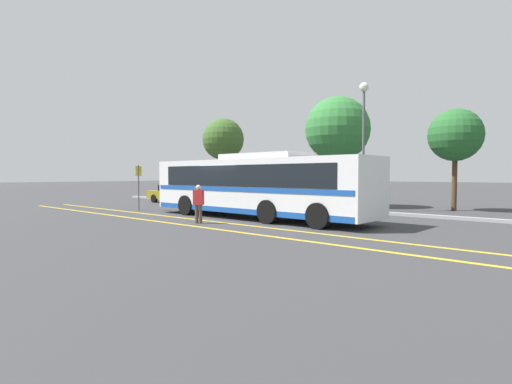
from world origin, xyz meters
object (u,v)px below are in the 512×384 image
object	(u,v)px
tree_1	(455,135)
tree_2	(338,129)
parked_car_1	(245,196)
tree_0	(223,139)
pedestrian_0	(199,202)
bus_stop_sign	(138,182)
street_lamp	(364,119)
parked_car_0	(176,193)
transit_bus	(256,185)

from	to	relation	value
tree_1	tree_2	world-z (taller)	tree_2
parked_car_1	tree_1	world-z (taller)	tree_1
parked_car_1	tree_0	distance (m)	10.04
pedestrian_0	tree_2	size ratio (longest dim) A/B	0.23
bus_stop_sign	tree_2	size ratio (longest dim) A/B	0.37
bus_stop_sign	tree_0	bearing A→B (deg)	21.81
pedestrian_0	bus_stop_sign	bearing A→B (deg)	-41.16
parked_car_1	tree_1	size ratio (longest dim) A/B	0.74
tree_1	street_lamp	bearing A→B (deg)	-134.51
parked_car_0	tree_0	bearing A→B (deg)	-176.88
parked_car_0	bus_stop_sign	xyz separation A→B (m)	(3.69, -5.40, 0.95)
transit_bus	bus_stop_sign	world-z (taller)	transit_bus
tree_2	tree_0	bearing A→B (deg)	176.23
parked_car_0	street_lamp	distance (m)	14.43
transit_bus	pedestrian_0	distance (m)	3.16
parked_car_1	bus_stop_sign	distance (m)	6.40
street_lamp	tree_1	xyz separation A→B (m)	(3.73, 3.79, -0.89)
bus_stop_sign	tree_0	xyz separation A→B (m)	(-4.17, 10.64, 3.37)
pedestrian_0	bus_stop_sign	xyz separation A→B (m)	(-7.23, 1.66, 0.72)
bus_stop_sign	pedestrian_0	bearing A→B (deg)	-102.53
parked_car_1	street_lamp	size ratio (longest dim) A/B	0.60
tree_0	transit_bus	bearing A→B (deg)	-37.80
pedestrian_0	tree_0	distance (m)	17.26
transit_bus	bus_stop_sign	xyz separation A→B (m)	(-7.76, -1.39, 0.06)
pedestrian_0	tree_2	distance (m)	12.24
parked_car_1	tree_2	size ratio (longest dim) A/B	0.61
parked_car_0	tree_1	world-z (taller)	tree_1
bus_stop_sign	street_lamp	distance (m)	13.19
pedestrian_0	tree_1	world-z (taller)	tree_1
tree_0	tree_2	bearing A→B (deg)	-3.77
parked_car_0	bus_stop_sign	world-z (taller)	bus_stop_sign
parked_car_1	pedestrian_0	distance (m)	8.13
tree_1	bus_stop_sign	bearing A→B (deg)	-138.47
parked_car_1	tree_0	world-z (taller)	tree_0
street_lamp	tree_1	world-z (taller)	street_lamp
street_lamp	tree_0	size ratio (longest dim) A/B	1.06
street_lamp	tree_2	distance (m)	3.20
street_lamp	tree_1	size ratio (longest dim) A/B	1.24
transit_bus	tree_0	size ratio (longest dim) A/B	1.80
transit_bus	parked_car_1	bearing A→B (deg)	48.50
transit_bus	parked_car_1	world-z (taller)	transit_bus
parked_car_1	transit_bus	bearing A→B (deg)	-129.44
parked_car_0	parked_car_1	xyz separation A→B (m)	(6.94, 0.03, 0.03)
street_lamp	tree_1	distance (m)	5.39
tree_1	pedestrian_0	bearing A→B (deg)	-114.69
parked_car_1	tree_0	xyz separation A→B (m)	(-7.42, 5.21, 4.30)
pedestrian_0	tree_0	size ratio (longest dim) A/B	0.24
tree_0	pedestrian_0	bearing A→B (deg)	-47.18
parked_car_1	pedestrian_0	size ratio (longest dim) A/B	2.64
pedestrian_0	tree_2	bearing A→B (deg)	-117.54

